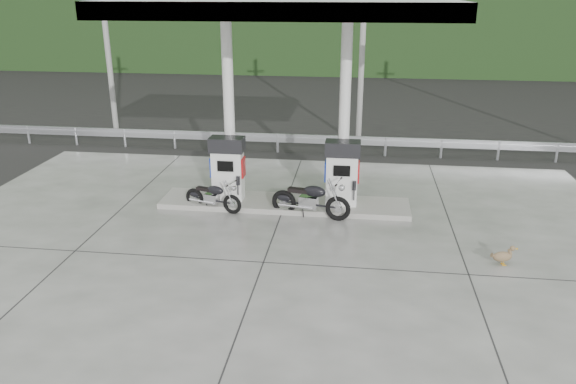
# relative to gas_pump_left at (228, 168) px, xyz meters

# --- Properties ---
(ground) EXTENTS (160.00, 160.00, 0.00)m
(ground) POSITION_rel_gas_pump_left_xyz_m (1.60, -2.50, -1.07)
(ground) COLOR black
(ground) RESTS_ON ground
(forecourt_apron) EXTENTS (18.00, 14.00, 0.02)m
(forecourt_apron) POSITION_rel_gas_pump_left_xyz_m (1.60, -2.50, -1.06)
(forecourt_apron) COLOR slate
(forecourt_apron) RESTS_ON ground
(pump_island) EXTENTS (7.00, 1.40, 0.15)m
(pump_island) POSITION_rel_gas_pump_left_xyz_m (1.60, 0.00, -0.98)
(pump_island) COLOR gray
(pump_island) RESTS_ON forecourt_apron
(gas_pump_left) EXTENTS (0.95, 0.55, 1.80)m
(gas_pump_left) POSITION_rel_gas_pump_left_xyz_m (0.00, 0.00, 0.00)
(gas_pump_left) COLOR white
(gas_pump_left) RESTS_ON pump_island
(gas_pump_right) EXTENTS (0.95, 0.55, 1.80)m
(gas_pump_right) POSITION_rel_gas_pump_left_xyz_m (3.20, 0.00, 0.00)
(gas_pump_right) COLOR white
(gas_pump_right) RESTS_ON pump_island
(canopy_column_left) EXTENTS (0.30, 0.30, 5.00)m
(canopy_column_left) POSITION_rel_gas_pump_left_xyz_m (0.00, 0.40, 1.60)
(canopy_column_left) COLOR white
(canopy_column_left) RESTS_ON pump_island
(canopy_column_right) EXTENTS (0.30, 0.30, 5.00)m
(canopy_column_right) POSITION_rel_gas_pump_left_xyz_m (3.20, 0.40, 1.60)
(canopy_column_right) COLOR white
(canopy_column_right) RESTS_ON pump_island
(canopy_roof) EXTENTS (8.50, 5.00, 0.40)m
(canopy_roof) POSITION_rel_gas_pump_left_xyz_m (1.60, 0.00, 4.30)
(canopy_roof) COLOR silver
(canopy_roof) RESTS_ON canopy_column_left
(guardrail) EXTENTS (26.00, 0.16, 1.42)m
(guardrail) POSITION_rel_gas_pump_left_xyz_m (1.60, 5.50, -0.36)
(guardrail) COLOR #A8AAB0
(guardrail) RESTS_ON ground
(road) EXTENTS (60.00, 7.00, 0.01)m
(road) POSITION_rel_gas_pump_left_xyz_m (1.60, 9.00, -1.07)
(road) COLOR black
(road) RESTS_ON ground
(utility_pole_a) EXTENTS (0.22, 0.22, 8.00)m
(utility_pole_a) POSITION_rel_gas_pump_left_xyz_m (-6.40, 7.00, 2.93)
(utility_pole_a) COLOR gray
(utility_pole_a) RESTS_ON ground
(utility_pole_b) EXTENTS (0.22, 0.22, 8.00)m
(utility_pole_b) POSITION_rel_gas_pump_left_xyz_m (3.60, 7.00, 2.93)
(utility_pole_b) COLOR gray
(utility_pole_b) RESTS_ON ground
(tree_band) EXTENTS (80.00, 6.00, 6.00)m
(tree_band) POSITION_rel_gas_pump_left_xyz_m (1.60, 27.50, 1.93)
(tree_band) COLOR black
(tree_band) RESTS_ON ground
(forested_hills) EXTENTS (100.00, 40.00, 140.00)m
(forested_hills) POSITION_rel_gas_pump_left_xyz_m (1.60, 57.50, -1.07)
(forested_hills) COLOR black
(forested_hills) RESTS_ON ground
(motorcycle_left) EXTENTS (2.13, 1.03, 0.97)m
(motorcycle_left) POSITION_rel_gas_pump_left_xyz_m (2.41, -0.70, -0.57)
(motorcycle_left) COLOR black
(motorcycle_left) RESTS_ON forecourt_apron
(motorcycle_right) EXTENTS (1.73, 0.98, 0.78)m
(motorcycle_right) POSITION_rel_gas_pump_left_xyz_m (-0.31, -0.56, -0.66)
(motorcycle_right) COLOR black
(motorcycle_right) RESTS_ON forecourt_apron
(duck) EXTENTS (0.56, 0.27, 0.39)m
(duck) POSITION_rel_gas_pump_left_xyz_m (6.90, -2.92, -0.86)
(duck) COLOR brown
(duck) RESTS_ON forecourt_apron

